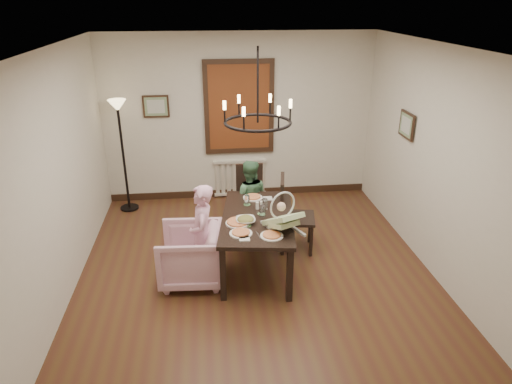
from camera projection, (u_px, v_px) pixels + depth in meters
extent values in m
cube|color=#4A2619|center=(256.00, 272.00, 5.92)|extent=(4.50, 5.00, 0.01)
cube|color=white|center=(256.00, 47.00, 4.81)|extent=(4.50, 5.00, 0.01)
cube|color=beige|center=(239.00, 119.00, 7.65)|extent=(4.50, 0.01, 2.80)
cube|color=beige|center=(58.00, 179.00, 5.13)|extent=(0.01, 5.00, 2.80)
cube|color=beige|center=(438.00, 164.00, 5.60)|extent=(0.01, 5.00, 2.80)
cube|color=black|center=(258.00, 218.00, 5.77)|extent=(1.10, 1.69, 0.05)
cube|color=black|center=(223.00, 274.00, 5.25)|extent=(0.07, 0.07, 0.69)
cube|color=black|center=(232.00, 218.00, 6.60)|extent=(0.07, 0.07, 0.69)
cube|color=black|center=(290.00, 275.00, 5.24)|extent=(0.07, 0.07, 0.69)
cube|color=black|center=(285.00, 218.00, 6.58)|extent=(0.07, 0.07, 0.69)
imported|color=#E1ACBE|center=(191.00, 255.00, 5.63)|extent=(0.83, 0.81, 0.71)
imported|color=#E9A4C4|center=(203.00, 243.00, 5.54)|extent=(0.27, 0.40, 1.07)
imported|color=#477853|center=(249.00, 205.00, 6.66)|extent=(0.50, 0.41, 0.97)
imported|color=white|center=(246.00, 220.00, 5.57)|extent=(0.29, 0.29, 0.07)
cylinder|color=tan|center=(238.00, 222.00, 5.55)|extent=(0.29, 0.29, 0.04)
cylinder|color=silver|center=(262.00, 211.00, 5.72)|extent=(0.08, 0.08, 0.15)
cube|color=maroon|center=(239.00, 107.00, 7.53)|extent=(1.00, 0.03, 1.40)
cube|color=black|center=(156.00, 106.00, 7.38)|extent=(0.42, 0.03, 0.36)
cube|color=black|center=(407.00, 125.00, 6.32)|extent=(0.03, 0.42, 0.36)
torus|color=black|center=(258.00, 122.00, 5.28)|extent=(0.80, 0.80, 0.04)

